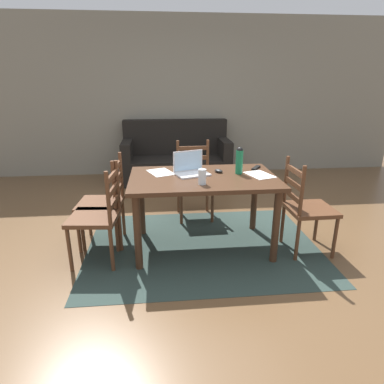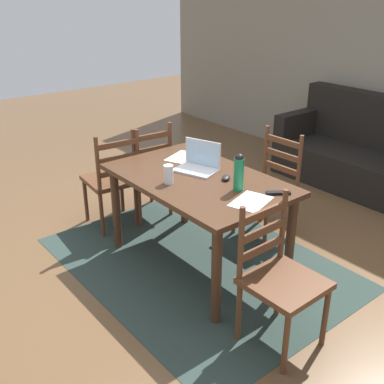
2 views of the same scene
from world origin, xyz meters
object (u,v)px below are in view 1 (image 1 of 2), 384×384
laptop (190,168)px  dining_table (203,186)px  computer_mouse (219,171)px  water_bottle (239,160)px  chair_left_far (104,203)px  chair_left_near (98,216)px  chair_right_near (306,208)px  drinking_glass (202,177)px  tv_remote (256,168)px  chair_far_head (194,181)px  couch (176,159)px

laptop → dining_table: bearing=-43.0°
computer_mouse → water_bottle: bearing=-53.2°
dining_table → computer_mouse: size_ratio=14.43×
chair_left_far → chair_left_near: 0.36m
chair_right_near → laptop: size_ratio=2.53×
drinking_glass → tv_remote: size_ratio=0.83×
chair_left_near → chair_far_head: (1.01, 1.00, 0.00)m
dining_table → tv_remote: 0.65m
computer_mouse → chair_left_far: bearing=142.7°
water_bottle → tv_remote: size_ratio=1.61×
chair_left_near → drinking_glass: size_ratio=6.74×
drinking_glass → water_bottle: bearing=36.9°
tv_remote → chair_right_near: bearing=169.7°
water_bottle → computer_mouse: (-0.20, 0.06, -0.12)m
water_bottle → chair_far_head: bearing=116.3°
computer_mouse → dining_table: bearing=-178.1°
laptop → computer_mouse: bearing=4.3°
chair_left_near → water_bottle: (1.38, 0.25, 0.45)m
chair_left_far → dining_table: bearing=-9.9°
dining_table → chair_left_near: size_ratio=1.52×
chair_left_far → chair_far_head: size_ratio=1.00×
laptop → computer_mouse: laptop is taller
chair_right_near → chair_left_far: 2.05m
dining_table → chair_left_far: size_ratio=1.52×
dining_table → laptop: size_ratio=3.85×
drinking_glass → chair_left_near: bearing=176.5°
computer_mouse → couch: bearing=62.4°
dining_table → chair_left_near: (-1.01, -0.18, -0.20)m
chair_left_far → water_bottle: size_ratio=3.48×
chair_left_far → couch: size_ratio=0.53×
chair_far_head → laptop: laptop is taller
drinking_glass → computer_mouse: bearing=59.8°
chair_right_near → water_bottle: 0.82m
chair_right_near → water_bottle: size_ratio=3.48×
chair_far_head → drinking_glass: (-0.04, -1.06, 0.37)m
chair_far_head → chair_right_near: bearing=-44.6°
dining_table → couch: (-0.14, 2.50, -0.31)m
water_bottle → chair_left_far: bearing=175.5°
laptop → tv_remote: 0.73m
chair_left_far → couch: 2.48m
chair_far_head → computer_mouse: chair_far_head is taller
water_bottle → tv_remote: 0.31m
chair_right_near → chair_left_far: size_ratio=1.00×
chair_left_far → tv_remote: size_ratio=5.59×
chair_right_near → drinking_glass: chair_right_near is taller
chair_left_far → computer_mouse: (1.18, -0.04, 0.32)m
dining_table → drinking_glass: drinking_glass is taller
dining_table → drinking_glass: 0.30m
water_bottle → chair_left_near: bearing=-169.7°
chair_left_far → water_bottle: (1.38, -0.11, 0.45)m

